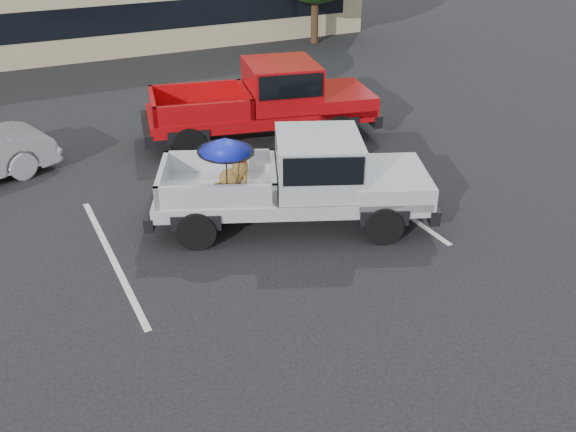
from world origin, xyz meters
name	(u,v)px	position (x,y,z in m)	size (l,w,h in m)	color
ground	(302,270)	(0.00, 0.00, 0.00)	(90.00, 90.00, 0.00)	black
stripe_left	(112,257)	(-3.00, 2.00, 0.00)	(0.12, 5.00, 0.01)	silver
stripe_right	(379,195)	(3.00, 2.00, 0.00)	(0.12, 5.00, 0.01)	silver
silver_pickup	(306,176)	(0.92, 1.61, 1.05)	(6.00, 4.06, 2.06)	black
red_pickup	(275,97)	(2.50, 6.37, 1.13)	(6.57, 3.46, 2.06)	black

